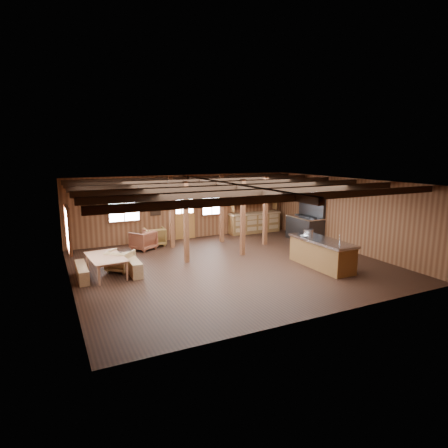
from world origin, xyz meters
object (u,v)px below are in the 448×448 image
Objects in this scene: armchair_a at (143,240)px; armchair_c at (120,261)px; kitchen_island at (322,253)px; armchair_b at (155,237)px; commercial_range at (306,224)px; dining_table at (108,266)px.

armchair_a is 1.11× the size of armchair_c.
armchair_b is at bearing 128.07° from kitchen_island.
armchair_c is at bearing -173.45° from commercial_range.
dining_table is at bearing 73.96° from armchair_c.
commercial_range reaches higher than kitchen_island.
armchair_b is (-4.16, 5.27, -0.11)m from kitchen_island.
dining_table is at bearing 161.21° from kitchen_island.
commercial_range is 2.66× the size of armchair_b.
dining_table is 2.13× the size of armchair_a.
kitchen_island is 3.36× the size of armchair_c.
armchair_a is at bearing 41.75° from armchair_b.
kitchen_island is at bearing -113.65° from dining_table.
kitchen_island is 6.77m from armchair_a.
armchair_a is (1.77, 2.62, 0.07)m from dining_table.
kitchen_island is 3.96m from commercial_range.
armchair_c is at bearing 59.65° from armchair_b.
armchair_a is 0.76m from armchair_b.
armchair_c is (-1.33, -2.34, -0.04)m from armchair_a.
kitchen_island is at bearing -160.46° from armchair_c.
armchair_b is at bearing -173.46° from armchair_a.
armchair_a reaches higher than armchair_b.
armchair_c is at bearing 29.40° from armchair_a.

